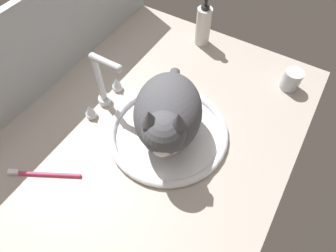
{
  "coord_description": "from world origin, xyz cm",
  "views": [
    {
      "loc": [
        -37.15,
        -27.89,
        72.72
      ],
      "look_at": [
        2.19,
        -4.04,
        7.0
      ],
      "focal_mm": 30.35,
      "sensor_mm": 36.0,
      "label": 1
    }
  ],
  "objects_px": {
    "faucet": "(103,86)",
    "cat": "(167,116)",
    "metal_jar": "(292,80)",
    "sink_basin": "(168,132)",
    "soap_pump_bottle": "(203,25)",
    "toothbrush": "(43,174)"
  },
  "relations": [
    {
      "from": "faucet",
      "to": "cat",
      "type": "distance_m",
      "value": 0.23
    },
    {
      "from": "cat",
      "to": "metal_jar",
      "type": "xyz_separation_m",
      "value": [
        0.38,
        -0.24,
        -0.08
      ]
    },
    {
      "from": "faucet",
      "to": "metal_jar",
      "type": "relative_size",
      "value": 2.93
    },
    {
      "from": "sink_basin",
      "to": "soap_pump_bottle",
      "type": "height_order",
      "value": "soap_pump_bottle"
    },
    {
      "from": "toothbrush",
      "to": "cat",
      "type": "bearing_deg",
      "value": -39.6
    },
    {
      "from": "faucet",
      "to": "toothbrush",
      "type": "relative_size",
      "value": 1.14
    },
    {
      "from": "sink_basin",
      "to": "soap_pump_bottle",
      "type": "bearing_deg",
      "value": 14.3
    },
    {
      "from": "cat",
      "to": "metal_jar",
      "type": "relative_size",
      "value": 5.22
    },
    {
      "from": "toothbrush",
      "to": "faucet",
      "type": "bearing_deg",
      "value": 1.64
    },
    {
      "from": "cat",
      "to": "toothbrush",
      "type": "relative_size",
      "value": 2.04
    },
    {
      "from": "cat",
      "to": "soap_pump_bottle",
      "type": "height_order",
      "value": "cat"
    },
    {
      "from": "sink_basin",
      "to": "cat",
      "type": "height_order",
      "value": "cat"
    },
    {
      "from": "sink_basin",
      "to": "metal_jar",
      "type": "distance_m",
      "value": 0.44
    },
    {
      "from": "metal_jar",
      "to": "toothbrush",
      "type": "relative_size",
      "value": 0.39
    },
    {
      "from": "metal_jar",
      "to": "soap_pump_bottle",
      "type": "height_order",
      "value": "soap_pump_bottle"
    },
    {
      "from": "metal_jar",
      "to": "toothbrush",
      "type": "xyz_separation_m",
      "value": [
        -0.65,
        0.46,
        -0.03
      ]
    },
    {
      "from": "metal_jar",
      "to": "toothbrush",
      "type": "distance_m",
      "value": 0.8
    },
    {
      "from": "cat",
      "to": "toothbrush",
      "type": "xyz_separation_m",
      "value": [
        -0.27,
        0.22,
        -0.11
      ]
    },
    {
      "from": "cat",
      "to": "metal_jar",
      "type": "height_order",
      "value": "cat"
    },
    {
      "from": "sink_basin",
      "to": "faucet",
      "type": "bearing_deg",
      "value": 90.0
    },
    {
      "from": "metal_jar",
      "to": "soap_pump_bottle",
      "type": "bearing_deg",
      "value": 81.19
    },
    {
      "from": "sink_basin",
      "to": "toothbrush",
      "type": "bearing_deg",
      "value": 142.89
    }
  ]
}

